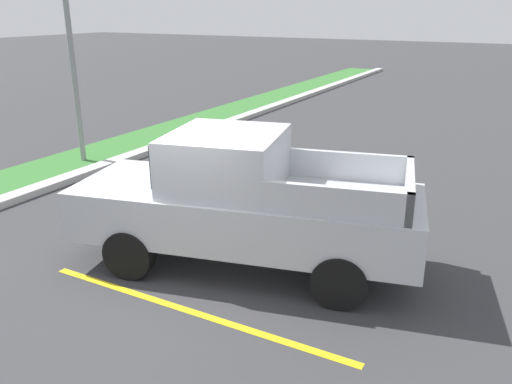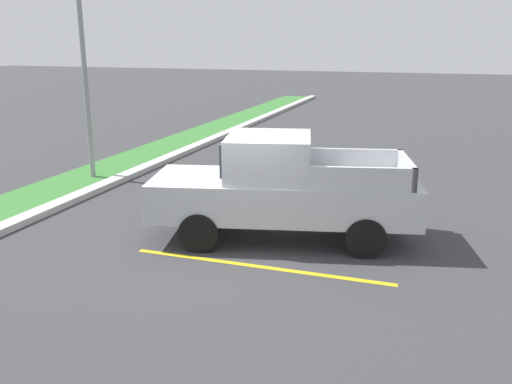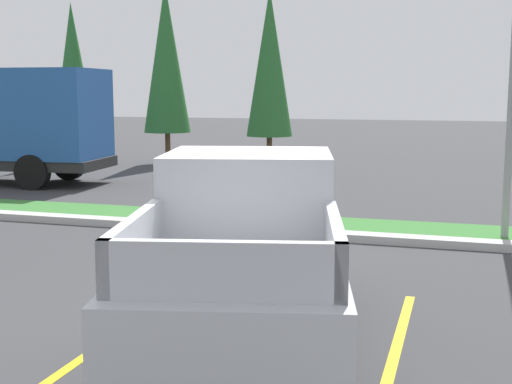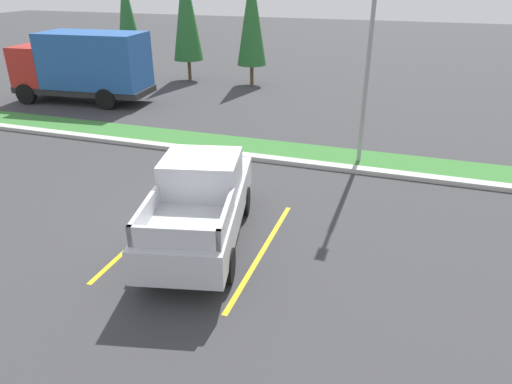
{
  "view_description": "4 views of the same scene",
  "coord_description": "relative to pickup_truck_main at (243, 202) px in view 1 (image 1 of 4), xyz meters",
  "views": [
    {
      "loc": [
        -5.67,
        -4.34,
        3.83
      ],
      "look_at": [
        1.71,
        -0.31,
        0.84
      ],
      "focal_mm": 36.54,
      "sensor_mm": 36.0,
      "label": 1
    },
    {
      "loc": [
        -9.32,
        -3.5,
        3.89
      ],
      "look_at": [
        -0.18,
        -0.4,
        1.18
      ],
      "focal_mm": 38.27,
      "sensor_mm": 36.0,
      "label": 2
    },
    {
      "loc": [
        2.89,
        -7.42,
        2.75
      ],
      "look_at": [
        0.38,
        0.79,
        1.49
      ],
      "focal_mm": 47.98,
      "sensor_mm": 36.0,
      "label": 3
    },
    {
      "loc": [
        5.13,
        -9.62,
        6.0
      ],
      "look_at": [
        1.71,
        0.54,
        0.94
      ],
      "focal_mm": 32.74,
      "sensor_mm": 36.0,
      "label": 4
    }
  ],
  "objects": [
    {
      "name": "ground_plane",
      "position": [
        -0.72,
        0.62,
        -1.04
      ],
      "size": [
        120.0,
        120.0,
        0.0
      ],
      "primitive_type": "plane",
      "color": "#38383A"
    },
    {
      "name": "street_light",
      "position": [
        2.96,
        6.36,
        2.84
      ],
      "size": [
        0.24,
        1.49,
        6.67
      ],
      "color": "gray",
      "rests_on": "ground"
    },
    {
      "name": "pickup_truck_main",
      "position": [
        0.0,
        0.0,
        0.0
      ],
      "size": [
        3.04,
        5.52,
        2.1
      ],
      "color": "black",
      "rests_on": "ground"
    },
    {
      "name": "parking_line_far",
      "position": [
        1.56,
        -0.05,
        -1.04
      ],
      "size": [
        0.12,
        4.8,
        0.01
      ],
      "primitive_type": "cube",
      "color": "yellow",
      "rests_on": "ground"
    },
    {
      "name": "parking_line_near",
      "position": [
        -1.54,
        -0.05,
        -1.04
      ],
      "size": [
        0.12,
        4.8,
        0.01
      ],
      "primitive_type": "cube",
      "color": "yellow",
      "rests_on": "ground"
    }
  ]
}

